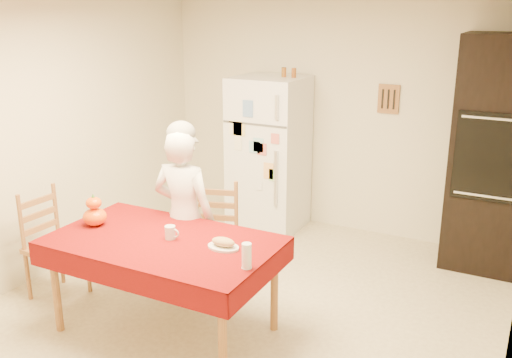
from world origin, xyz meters
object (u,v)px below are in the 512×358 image
Objects in this scene: refrigerator at (269,154)px; seated_woman at (184,217)px; chair_left at (50,240)px; wine_glass at (247,256)px; bread_plate at (223,247)px; dining_table at (163,248)px; chair_far at (214,231)px; oven_cabinet at (492,155)px; coffee_mug at (170,232)px; pumpkin_lower at (95,217)px.

seated_woman is at bearing -86.31° from refrigerator.
refrigerator reaches higher than chair_left.
wine_glass is (1.04, -2.46, -0.00)m from refrigerator.
wine_glass reaches higher than bread_plate.
chair_left is 1.20m from seated_woman.
chair_far reaches higher than dining_table.
oven_cabinet is 2.79m from bread_plate.
bread_plate is (0.63, -0.42, 0.02)m from seated_woman.
wine_glass is (0.93, -0.63, 0.10)m from seated_woman.
wine_glass reaches higher than coffee_mug.
chair_far is 0.43m from seated_woman.
dining_table is 9.66× the size of wine_glass.
dining_table is 7.08× the size of bread_plate.
oven_cabinet is 1.29× the size of dining_table.
chair_left is (-0.96, -2.31, -0.34)m from refrigerator.
refrigerator is 2.31m from coffee_mug.
refrigerator is 2.37m from pumpkin_lower.
seated_woman is at bearing -138.89° from oven_cabinet.
coffee_mug reaches higher than bread_plate.
chair_left is at bearing -179.30° from coffee_mug.
chair_far and chair_left have the same top height.
pumpkin_lower is at bearing -141.45° from chair_far.
dining_table is 0.51m from seated_woman.
chair_far is 5.40× the size of wine_glass.
refrigerator is at bearing 97.53° from coffee_mug.
bread_plate is at bearing -85.14° from chair_left.
bread_plate is at bearing 145.73° from wine_glass.
bread_plate is (-1.54, -2.31, -0.33)m from oven_cabinet.
dining_table is (0.26, -2.33, -0.16)m from refrigerator.
wine_glass is at bearing 141.84° from seated_woman.
refrigerator reaches higher than pumpkin_lower.
wine_glass is (0.74, -0.17, 0.04)m from coffee_mug.
seated_woman reaches higher than dining_table.
coffee_mug is (0.18, -0.45, 0.06)m from seated_woman.
seated_woman reaches higher than pumpkin_lower.
seated_woman is (1.08, 0.47, 0.24)m from chair_left.
oven_cabinet is at bearing 19.34° from chair_far.
coffee_mug is (0.30, -2.29, -0.04)m from refrigerator.
chair_left is at bearing 175.45° from wine_glass.
pumpkin_lower is (-0.69, -0.05, 0.02)m from coffee_mug.
chair_left is (-3.24, -2.35, -0.59)m from oven_cabinet.
oven_cabinet is 12.50× the size of wine_glass.
oven_cabinet is at bearing 63.82° from wine_glass.
dining_table is 0.66m from pumpkin_lower.
pumpkin_lower is 0.78× the size of bread_plate.
oven_cabinet is 11.78× the size of pumpkin_lower.
chair_left is 2.04m from wine_glass.
chair_far is at bearing 97.98° from coffee_mug.
coffee_mug is 0.44m from bread_plate.
seated_woman is at bearing 112.23° from coffee_mug.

